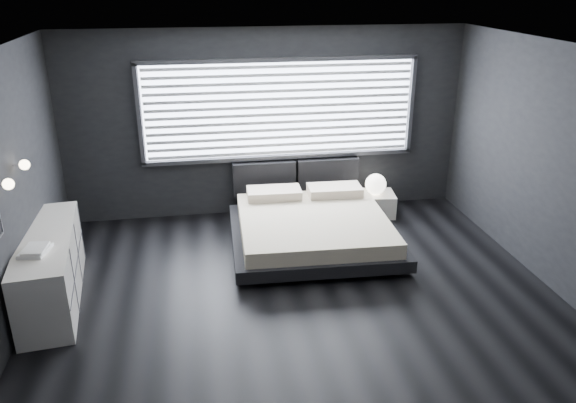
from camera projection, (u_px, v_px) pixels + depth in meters
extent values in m
plane|color=black|center=(301.00, 302.00, 6.42)|extent=(6.00, 6.00, 0.00)
plane|color=silver|center=(303.00, 51.00, 5.37)|extent=(6.00, 6.00, 0.00)
cube|color=black|center=(267.00, 124.00, 8.40)|extent=(6.00, 0.04, 2.80)
cube|color=black|center=(389.00, 346.00, 3.38)|extent=(6.00, 0.04, 2.80)
cube|color=black|center=(561.00, 172.00, 6.36)|extent=(0.04, 5.50, 2.80)
cube|color=white|center=(280.00, 110.00, 8.34)|extent=(4.00, 0.02, 1.38)
cube|color=#47474C|center=(139.00, 115.00, 7.99)|extent=(0.06, 0.08, 1.48)
cube|color=#47474C|center=(411.00, 105.00, 8.63)|extent=(0.06, 0.08, 1.48)
cube|color=#47474C|center=(280.00, 60.00, 8.04)|extent=(4.14, 0.08, 0.06)
cube|color=#47474C|center=(280.00, 157.00, 8.59)|extent=(4.14, 0.08, 0.06)
cube|color=silver|center=(281.00, 110.00, 8.28)|extent=(3.94, 0.03, 1.32)
cube|color=black|center=(264.00, 178.00, 8.61)|extent=(0.96, 0.16, 0.52)
cube|color=black|center=(328.00, 175.00, 8.76)|extent=(0.96, 0.16, 0.52)
cylinder|color=silver|center=(1.00, 185.00, 5.40)|extent=(0.10, 0.02, 0.02)
sphere|color=#FFE5B7|center=(8.00, 184.00, 5.41)|extent=(0.11, 0.11, 0.11)
cylinder|color=silver|center=(17.00, 165.00, 5.95)|extent=(0.10, 0.02, 0.02)
sphere|color=#FFE5B7|center=(24.00, 165.00, 5.96)|extent=(0.11, 0.11, 0.11)
cube|color=black|center=(248.00, 279.00, 6.82)|extent=(0.13, 0.13, 0.08)
cube|color=black|center=(399.00, 269.00, 7.05)|extent=(0.13, 0.13, 0.08)
cube|color=black|center=(240.00, 222.00, 8.39)|extent=(0.13, 0.13, 0.08)
cube|color=black|center=(365.00, 215.00, 8.61)|extent=(0.13, 0.13, 0.08)
cube|color=black|center=(313.00, 236.00, 7.67)|extent=(2.29, 2.19, 0.16)
cube|color=beige|center=(313.00, 224.00, 7.60)|extent=(2.04, 2.04, 0.20)
cube|color=beige|center=(274.00, 193.00, 8.21)|extent=(0.80, 0.45, 0.13)
cube|color=beige|center=(335.00, 190.00, 8.31)|extent=(0.80, 0.45, 0.13)
cube|color=white|center=(374.00, 204.00, 8.70)|extent=(0.66, 0.57, 0.35)
sphere|color=white|center=(376.00, 184.00, 8.55)|extent=(0.32, 0.32, 0.32)
cube|color=white|center=(51.00, 268.00, 6.35)|extent=(0.76, 2.04, 0.80)
cube|color=#47474C|center=(77.00, 264.00, 6.42)|extent=(0.21, 1.96, 0.78)
cube|color=white|center=(35.00, 251.00, 5.82)|extent=(0.31, 0.37, 0.04)
cube|color=white|center=(35.00, 249.00, 5.79)|extent=(0.24, 0.31, 0.03)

